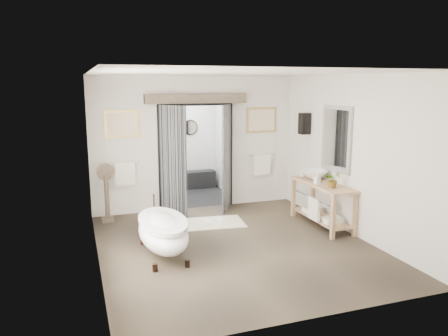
{
  "coord_description": "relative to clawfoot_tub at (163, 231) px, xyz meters",
  "views": [
    {
      "loc": [
        -2.49,
        -6.62,
        2.73
      ],
      "look_at": [
        0.0,
        0.6,
        1.25
      ],
      "focal_mm": 35.0,
      "sensor_mm": 36.0,
      "label": 1
    }
  ],
  "objects": [
    {
      "name": "ground_plane",
      "position": [
        1.24,
        -0.01,
        -0.4
      ],
      "size": [
        5.0,
        5.0,
        0.0
      ],
      "primitive_type": "plane",
      "color": "brown"
    },
    {
      "name": "room_shell",
      "position": [
        1.21,
        -0.12,
        1.46
      ],
      "size": [
        4.52,
        5.02,
        2.91
      ],
      "color": "beige",
      "rests_on": "ground_plane"
    },
    {
      "name": "shower_room",
      "position": [
        1.24,
        3.98,
        0.51
      ],
      "size": [
        2.22,
        2.01,
        2.51
      ],
      "color": "black",
      "rests_on": "ground_plane"
    },
    {
      "name": "back_wall_dressing",
      "position": [
        1.24,
        2.31,
        1.16
      ],
      "size": [
        3.82,
        0.75,
        2.52
      ],
      "color": "black",
      "rests_on": "ground_plane"
    },
    {
      "name": "clawfoot_tub",
      "position": [
        0.0,
        0.0,
        0.0
      ],
      "size": [
        0.75,
        1.68,
        0.82
      ],
      "color": "black",
      "rests_on": "ground_plane"
    },
    {
      "name": "vanity",
      "position": [
        3.19,
        0.45,
        0.11
      ],
      "size": [
        0.57,
        1.6,
        0.85
      ],
      "color": "tan",
      "rests_on": "ground_plane"
    },
    {
      "name": "pedestal_mirror",
      "position": [
        -0.71,
        2.1,
        0.11
      ],
      "size": [
        0.35,
        0.23,
        1.19
      ],
      "color": "#716351",
      "rests_on": "ground_plane"
    },
    {
      "name": "rug",
      "position": [
        1.26,
        1.3,
        -0.39
      ],
      "size": [
        1.28,
        0.93,
        0.01
      ],
      "primitive_type": "cube",
      "rotation": [
        0.0,
        0.0,
        -0.11
      ],
      "color": "beige",
      "rests_on": "ground_plane"
    },
    {
      "name": "slippers",
      "position": [
        1.28,
        1.3,
        -0.36
      ],
      "size": [
        0.4,
        0.28,
        0.05
      ],
      "color": "white",
      "rests_on": "rug"
    },
    {
      "name": "basin",
      "position": [
        3.22,
        0.82,
        0.55
      ],
      "size": [
        0.67,
        0.67,
        0.19
      ],
      "primitive_type": "imported",
      "rotation": [
        0.0,
        0.0,
        0.22
      ],
      "color": "white",
      "rests_on": "vanity"
    },
    {
      "name": "plant",
      "position": [
        3.17,
        0.1,
        0.61
      ],
      "size": [
        0.32,
        0.29,
        0.31
      ],
      "primitive_type": "imported",
      "rotation": [
        0.0,
        0.0,
        0.18
      ],
      "color": "gray",
      "rests_on": "vanity"
    },
    {
      "name": "soap_bottle_a",
      "position": [
        3.06,
        0.44,
        0.55
      ],
      "size": [
        0.11,
        0.11,
        0.21
      ],
      "primitive_type": "imported",
      "rotation": [
        0.0,
        0.0,
        0.15
      ],
      "color": "gray",
      "rests_on": "vanity"
    },
    {
      "name": "soap_bottle_b",
      "position": [
        3.13,
        1.11,
        0.52
      ],
      "size": [
        0.15,
        0.15,
        0.15
      ],
      "primitive_type": "imported",
      "rotation": [
        0.0,
        0.0,
        -0.41
      ],
      "color": "gray",
      "rests_on": "vanity"
    }
  ]
}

